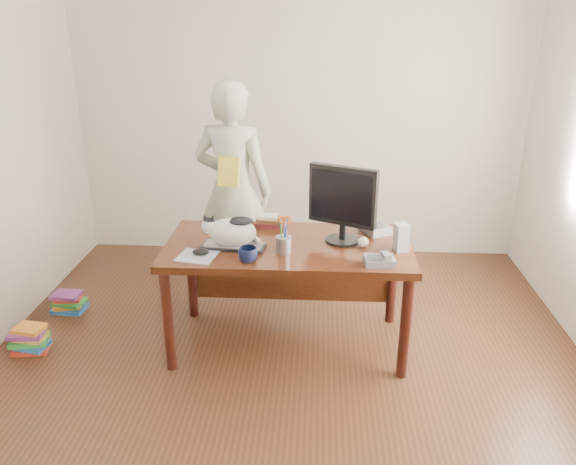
# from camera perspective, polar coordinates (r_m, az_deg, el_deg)

# --- Properties ---
(room) EXTENTS (4.50, 4.50, 4.50)m
(room) POSITION_cam_1_polar(r_m,az_deg,el_deg) (2.89, -0.63, 5.18)
(room) COLOR black
(room) RESTS_ON ground
(desk) EXTENTS (1.60, 0.80, 0.75)m
(desk) POSITION_cam_1_polar(r_m,az_deg,el_deg) (3.79, 0.11, -2.76)
(desk) COLOR black
(desk) RESTS_ON ground
(keyboard) EXTENTS (0.41, 0.19, 0.02)m
(keyboard) POSITION_cam_1_polar(r_m,az_deg,el_deg) (3.61, -5.58, -1.38)
(keyboard) COLOR black
(keyboard) RESTS_ON desk
(cat) EXTENTS (0.39, 0.21, 0.22)m
(cat) POSITION_cam_1_polar(r_m,az_deg,el_deg) (3.57, -5.85, 0.17)
(cat) COLOR white
(cat) RESTS_ON keyboard
(monitor) EXTENTS (0.43, 0.29, 0.51)m
(monitor) POSITION_cam_1_polar(r_m,az_deg,el_deg) (3.60, 5.57, 3.25)
(monitor) COLOR black
(monitor) RESTS_ON desk
(pen_cup) EXTENTS (0.11, 0.11, 0.25)m
(pen_cup) POSITION_cam_1_polar(r_m,az_deg,el_deg) (3.50, -0.46, -1.03)
(pen_cup) COLOR #99999F
(pen_cup) RESTS_ON desk
(mousepad) EXTENTS (0.26, 0.24, 0.01)m
(mousepad) POSITION_cam_1_polar(r_m,az_deg,el_deg) (3.52, -9.23, -2.39)
(mousepad) COLOR #A6AAB2
(mousepad) RESTS_ON desk
(mouse) EXTENTS (0.11, 0.08, 0.04)m
(mouse) POSITION_cam_1_polar(r_m,az_deg,el_deg) (3.52, -8.86, -1.95)
(mouse) COLOR black
(mouse) RESTS_ON mousepad
(coffee_mug) EXTENTS (0.16, 0.16, 0.09)m
(coffee_mug) POSITION_cam_1_polar(r_m,az_deg,el_deg) (3.40, -4.09, -2.25)
(coffee_mug) COLOR #0D1334
(coffee_mug) RESTS_ON desk
(phone) EXTENTS (0.19, 0.16, 0.08)m
(phone) POSITION_cam_1_polar(r_m,az_deg,el_deg) (3.41, 9.33, -2.77)
(phone) COLOR slate
(phone) RESTS_ON desk
(speaker) EXTENTS (0.10, 0.10, 0.18)m
(speaker) POSITION_cam_1_polar(r_m,az_deg,el_deg) (3.60, 11.44, -0.49)
(speaker) COLOR #A9A9AC
(speaker) RESTS_ON desk
(baseball) EXTENTS (0.07, 0.07, 0.07)m
(baseball) POSITION_cam_1_polar(r_m,az_deg,el_deg) (3.63, 7.66, -0.95)
(baseball) COLOR white
(baseball) RESTS_ON desk
(book_stack) EXTENTS (0.21, 0.17, 0.07)m
(book_stack) POSITION_cam_1_polar(r_m,az_deg,el_deg) (3.96, -1.87, 1.17)
(book_stack) COLOR #52161C
(book_stack) RESTS_ON desk
(calculator) EXTENTS (0.23, 0.25, 0.06)m
(calculator) POSITION_cam_1_polar(r_m,az_deg,el_deg) (3.89, 8.84, 0.46)
(calculator) COLOR slate
(calculator) RESTS_ON desk
(person) EXTENTS (0.69, 0.53, 1.71)m
(person) POSITION_cam_1_polar(r_m,az_deg,el_deg) (4.43, -5.59, 4.29)
(person) COLOR silver
(person) RESTS_ON ground
(held_book) EXTENTS (0.18, 0.13, 0.22)m
(held_book) POSITION_cam_1_polar(r_m,az_deg,el_deg) (4.21, -6.03, 6.15)
(held_book) COLOR yellow
(held_book) RESTS_ON person
(book_pile_a) EXTENTS (0.27, 0.22, 0.18)m
(book_pile_a) POSITION_cam_1_polar(r_m,az_deg,el_deg) (4.26, -24.75, -9.82)
(book_pile_a) COLOR red
(book_pile_a) RESTS_ON ground
(book_pile_b) EXTENTS (0.26, 0.20, 0.15)m
(book_pile_b) POSITION_cam_1_polar(r_m,az_deg,el_deg) (4.68, -21.40, -6.60)
(book_pile_b) COLOR #1C5AAA
(book_pile_b) RESTS_ON ground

